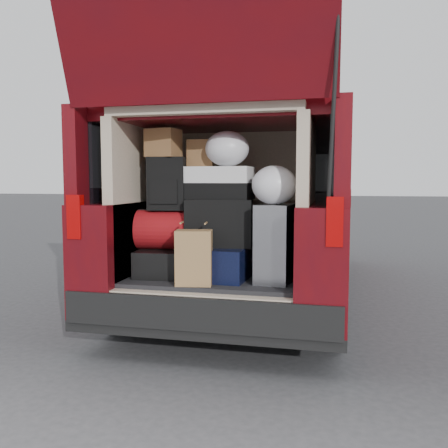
{
  "coord_description": "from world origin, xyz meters",
  "views": [
    {
      "loc": [
        0.85,
        -3.23,
        1.26
      ],
      "look_at": [
        0.06,
        0.2,
        0.94
      ],
      "focal_mm": 38.0,
      "sensor_mm": 36.0,
      "label": 1
    }
  ],
  "objects_px": {
    "kraft_bag": "(194,258)",
    "silver_roller": "(275,243)",
    "backpack": "(167,184)",
    "red_duffel": "(168,230)",
    "twotone_duffel": "(216,183)",
    "navy_hardshell": "(220,262)",
    "black_soft_case": "(219,223)",
    "black_hardshell": "(165,262)"
  },
  "relations": [
    {
      "from": "kraft_bag",
      "to": "silver_roller",
      "type": "bearing_deg",
      "value": 14.09
    },
    {
      "from": "silver_roller",
      "to": "backpack",
      "type": "xyz_separation_m",
      "value": [
        -0.82,
        0.05,
        0.42
      ]
    },
    {
      "from": "red_duffel",
      "to": "backpack",
      "type": "distance_m",
      "value": 0.35
    },
    {
      "from": "twotone_duffel",
      "to": "navy_hardshell",
      "type": "bearing_deg",
      "value": -52.14
    },
    {
      "from": "black_soft_case",
      "to": "silver_roller",
      "type": "bearing_deg",
      "value": -16.84
    },
    {
      "from": "black_soft_case",
      "to": "kraft_bag",
      "type": "bearing_deg",
      "value": -116.75
    },
    {
      "from": "silver_roller",
      "to": "twotone_duffel",
      "type": "relative_size",
      "value": 1.03
    },
    {
      "from": "black_soft_case",
      "to": "backpack",
      "type": "distance_m",
      "value": 0.49
    },
    {
      "from": "navy_hardshell",
      "to": "twotone_duffel",
      "type": "distance_m",
      "value": 0.59
    },
    {
      "from": "black_hardshell",
      "to": "twotone_duffel",
      "type": "height_order",
      "value": "twotone_duffel"
    },
    {
      "from": "silver_roller",
      "to": "black_soft_case",
      "type": "xyz_separation_m",
      "value": [
        -0.42,
        0.07,
        0.13
      ]
    },
    {
      "from": "black_hardshell",
      "to": "backpack",
      "type": "relative_size",
      "value": 1.26
    },
    {
      "from": "kraft_bag",
      "to": "black_soft_case",
      "type": "height_order",
      "value": "black_soft_case"
    },
    {
      "from": "silver_roller",
      "to": "kraft_bag",
      "type": "height_order",
      "value": "silver_roller"
    },
    {
      "from": "twotone_duffel",
      "to": "black_hardshell",
      "type": "bearing_deg",
      "value": -168.63
    },
    {
      "from": "silver_roller",
      "to": "red_duffel",
      "type": "xyz_separation_m",
      "value": [
        -0.82,
        0.06,
        0.07
      ]
    },
    {
      "from": "silver_roller",
      "to": "backpack",
      "type": "height_order",
      "value": "backpack"
    },
    {
      "from": "black_hardshell",
      "to": "black_soft_case",
      "type": "bearing_deg",
      "value": -4.35
    },
    {
      "from": "kraft_bag",
      "to": "red_duffel",
      "type": "height_order",
      "value": "red_duffel"
    },
    {
      "from": "silver_roller",
      "to": "black_hardshell",
      "type": "bearing_deg",
      "value": -179.46
    },
    {
      "from": "black_hardshell",
      "to": "kraft_bag",
      "type": "distance_m",
      "value": 0.45
    },
    {
      "from": "kraft_bag",
      "to": "black_soft_case",
      "type": "distance_m",
      "value": 0.39
    },
    {
      "from": "black_soft_case",
      "to": "black_hardshell",
      "type": "bearing_deg",
      "value": 172.57
    },
    {
      "from": "kraft_bag",
      "to": "navy_hardshell",
      "type": "bearing_deg",
      "value": 59.07
    },
    {
      "from": "red_duffel",
      "to": "twotone_duffel",
      "type": "relative_size",
      "value": 0.85
    },
    {
      "from": "black_hardshell",
      "to": "silver_roller",
      "type": "height_order",
      "value": "silver_roller"
    },
    {
      "from": "black_soft_case",
      "to": "backpack",
      "type": "height_order",
      "value": "backpack"
    },
    {
      "from": "silver_roller",
      "to": "backpack",
      "type": "bearing_deg",
      "value": -178.28
    },
    {
      "from": "silver_roller",
      "to": "kraft_bag",
      "type": "bearing_deg",
      "value": -150.73
    },
    {
      "from": "red_duffel",
      "to": "silver_roller",
      "type": "bearing_deg",
      "value": -9.18
    },
    {
      "from": "red_duffel",
      "to": "twotone_duffel",
      "type": "height_order",
      "value": "twotone_duffel"
    },
    {
      "from": "kraft_bag",
      "to": "red_duffel",
      "type": "xyz_separation_m",
      "value": [
        -0.29,
        0.29,
        0.16
      ]
    },
    {
      "from": "black_soft_case",
      "to": "twotone_duffel",
      "type": "distance_m",
      "value": 0.3
    },
    {
      "from": "silver_roller",
      "to": "navy_hardshell",
      "type": "bearing_deg",
      "value": 176.92
    },
    {
      "from": "black_soft_case",
      "to": "twotone_duffel",
      "type": "height_order",
      "value": "twotone_duffel"
    },
    {
      "from": "backpack",
      "to": "navy_hardshell",
      "type": "bearing_deg",
      "value": -5.91
    },
    {
      "from": "silver_roller",
      "to": "kraft_bag",
      "type": "xyz_separation_m",
      "value": [
        -0.53,
        -0.24,
        -0.09
      ]
    },
    {
      "from": "black_hardshell",
      "to": "red_duffel",
      "type": "bearing_deg",
      "value": -24.6
    },
    {
      "from": "navy_hardshell",
      "to": "silver_roller",
      "type": "height_order",
      "value": "silver_roller"
    },
    {
      "from": "navy_hardshell",
      "to": "black_soft_case",
      "type": "distance_m",
      "value": 0.29
    },
    {
      "from": "silver_roller",
      "to": "black_soft_case",
      "type": "height_order",
      "value": "black_soft_case"
    },
    {
      "from": "navy_hardshell",
      "to": "backpack",
      "type": "xyz_separation_m",
      "value": [
        -0.41,
        -0.01,
        0.58
      ]
    }
  ]
}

